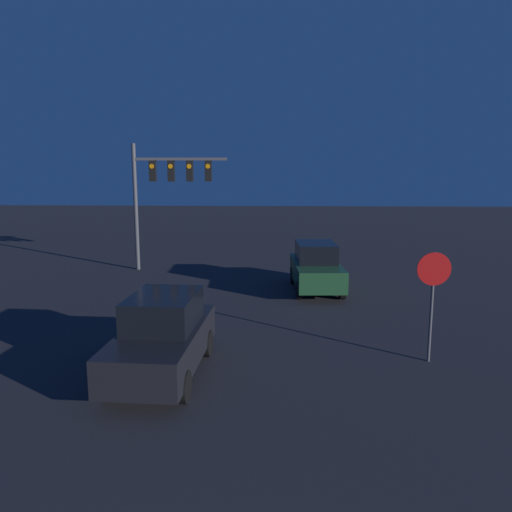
{
  "coord_description": "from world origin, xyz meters",
  "views": [
    {
      "loc": [
        0.64,
        -1.19,
        4.44
      ],
      "look_at": [
        0.0,
        14.79,
        1.65
      ],
      "focal_mm": 35.0,
      "sensor_mm": 36.0,
      "label": 1
    }
  ],
  "objects": [
    {
      "name": "car_far",
      "position": [
        2.13,
        16.94,
        0.88
      ],
      "size": [
        1.83,
        4.02,
        1.77
      ],
      "rotation": [
        0.0,
        0.0,
        3.19
      ],
      "color": "#1E4728",
      "rests_on": "ground_plane"
    },
    {
      "name": "car_near",
      "position": [
        -1.79,
        9.05,
        0.88
      ],
      "size": [
        1.82,
        4.02,
        1.77
      ],
      "rotation": [
        0.0,
        0.0,
        3.1
      ],
      "color": "black",
      "rests_on": "ground_plane"
    },
    {
      "name": "stop_sign",
      "position": [
        4.24,
        10.06,
        1.83
      ],
      "size": [
        0.77,
        0.07,
        2.59
      ],
      "color": "#4C4C51",
      "rests_on": "ground_plane"
    },
    {
      "name": "traffic_signal_mast",
      "position": [
        -4.21,
        20.58,
        3.87
      ],
      "size": [
        4.14,
        0.3,
        5.54
      ],
      "color": "#4C4C51",
      "rests_on": "ground_plane"
    }
  ]
}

